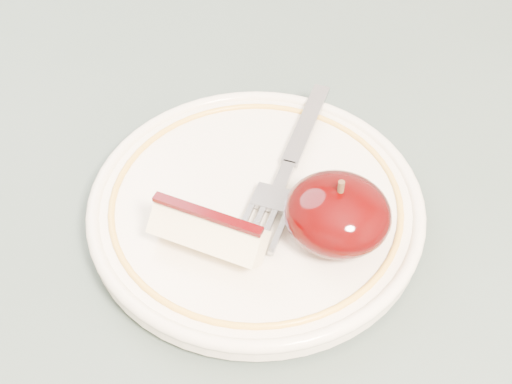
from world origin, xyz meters
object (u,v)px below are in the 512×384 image
at_px(table, 275,344).
at_px(apple_half, 338,214).
at_px(plate, 256,206).
at_px(fork, 289,165).

xyz_separation_m(table, apple_half, (0.03, 0.03, 0.13)).
relative_size(plate, apple_half, 3.34).
xyz_separation_m(plate, apple_half, (0.06, -0.01, 0.02)).
bearing_deg(fork, apple_half, -135.31).
height_order(table, fork, fork).
xyz_separation_m(apple_half, fork, (-0.05, 0.04, -0.02)).
bearing_deg(plate, apple_half, -6.38).
bearing_deg(apple_half, fork, 138.21).
distance_m(table, plate, 0.11).
relative_size(table, fork, 5.53).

